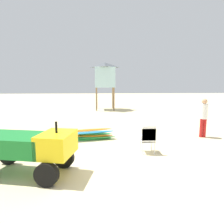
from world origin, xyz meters
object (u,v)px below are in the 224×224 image
object	(u,v)px
utility_cart	(29,147)
surfboard_pile	(88,135)
stacked_plastic_chairs	(148,137)
lifeguard_near_left	(204,115)
lifeguard_tower	(105,75)

from	to	relation	value
utility_cart	surfboard_pile	size ratio (longest dim) A/B	1.09
stacked_plastic_chairs	lifeguard_near_left	bearing A→B (deg)	32.83
utility_cart	lifeguard_tower	bearing A→B (deg)	79.71
lifeguard_near_left	lifeguard_tower	world-z (taller)	lifeguard_tower
surfboard_pile	utility_cart	bearing A→B (deg)	-113.70
stacked_plastic_chairs	lifeguard_tower	bearing A→B (deg)	95.89
utility_cart	surfboard_pile	world-z (taller)	utility_cart
utility_cart	lifeguard_tower	distance (m)	13.69
stacked_plastic_chairs	lifeguard_tower	size ratio (longest dim) A/B	0.24
utility_cart	stacked_plastic_chairs	world-z (taller)	utility_cart
surfboard_pile	stacked_plastic_chairs	bearing A→B (deg)	-39.10
stacked_plastic_chairs	lifeguard_near_left	xyz separation A→B (m)	(3.05, 1.97, 0.43)
utility_cart	stacked_plastic_chairs	bearing A→B (deg)	21.47
utility_cart	lifeguard_near_left	bearing A→B (deg)	26.95
lifeguard_tower	utility_cart	bearing A→B (deg)	-100.29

